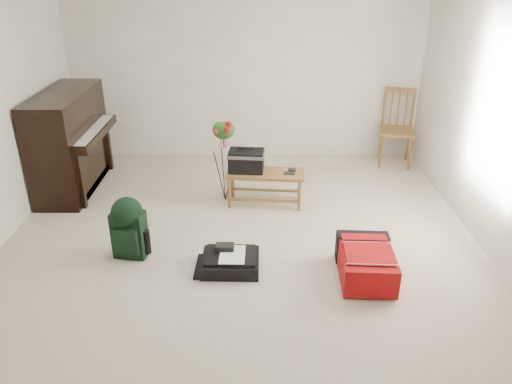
{
  "coord_description": "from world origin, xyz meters",
  "views": [
    {
      "loc": [
        0.17,
        -4.34,
        2.75
      ],
      "look_at": [
        0.16,
        0.35,
        0.51
      ],
      "focal_mm": 35.0,
      "sensor_mm": 36.0,
      "label": 1
    }
  ],
  "objects_px": {
    "red_suitcase": "(365,260)",
    "black_duffel": "(230,261)",
    "bench": "(252,165)",
    "green_backpack": "(128,225)",
    "piano": "(71,143)",
    "dining_chair": "(396,129)",
    "flower_stand": "(224,161)"
  },
  "relations": [
    {
      "from": "piano",
      "to": "red_suitcase",
      "type": "height_order",
      "value": "piano"
    },
    {
      "from": "dining_chair",
      "to": "green_backpack",
      "type": "bearing_deg",
      "value": -131.41
    },
    {
      "from": "red_suitcase",
      "to": "black_duffel",
      "type": "xyz_separation_m",
      "value": [
        -1.27,
        0.09,
        -0.08
      ]
    },
    {
      "from": "black_duffel",
      "to": "green_backpack",
      "type": "distance_m",
      "value": 1.07
    },
    {
      "from": "piano",
      "to": "flower_stand",
      "type": "height_order",
      "value": "piano"
    },
    {
      "from": "piano",
      "to": "bench",
      "type": "distance_m",
      "value": 2.35
    },
    {
      "from": "black_duffel",
      "to": "red_suitcase",
      "type": "bearing_deg",
      "value": -3.16
    },
    {
      "from": "bench",
      "to": "red_suitcase",
      "type": "relative_size",
      "value": 1.29
    },
    {
      "from": "bench",
      "to": "red_suitcase",
      "type": "xyz_separation_m",
      "value": [
        1.07,
        -1.51,
        -0.34
      ]
    },
    {
      "from": "bench",
      "to": "green_backpack",
      "type": "xyz_separation_m",
      "value": [
        -1.21,
        -1.18,
        -0.15
      ]
    },
    {
      "from": "piano",
      "to": "bench",
      "type": "relative_size",
      "value": 1.58
    },
    {
      "from": "flower_stand",
      "to": "black_duffel",
      "type": "bearing_deg",
      "value": -70.72
    },
    {
      "from": "piano",
      "to": "green_backpack",
      "type": "bearing_deg",
      "value": -56.76
    },
    {
      "from": "red_suitcase",
      "to": "green_backpack",
      "type": "height_order",
      "value": "green_backpack"
    },
    {
      "from": "dining_chair",
      "to": "red_suitcase",
      "type": "distance_m",
      "value": 3.01
    },
    {
      "from": "bench",
      "to": "red_suitcase",
      "type": "height_order",
      "value": "bench"
    },
    {
      "from": "black_duffel",
      "to": "flower_stand",
      "type": "relative_size",
      "value": 0.52
    },
    {
      "from": "bench",
      "to": "black_duffel",
      "type": "relative_size",
      "value": 1.72
    },
    {
      "from": "red_suitcase",
      "to": "black_duffel",
      "type": "distance_m",
      "value": 1.28
    },
    {
      "from": "red_suitcase",
      "to": "dining_chair",
      "type": "bearing_deg",
      "value": 73.92
    },
    {
      "from": "black_duffel",
      "to": "green_backpack",
      "type": "relative_size",
      "value": 0.87
    },
    {
      "from": "dining_chair",
      "to": "black_duffel",
      "type": "relative_size",
      "value": 1.93
    },
    {
      "from": "green_backpack",
      "to": "dining_chair",
      "type": "bearing_deg",
      "value": 47.37
    },
    {
      "from": "red_suitcase",
      "to": "piano",
      "type": "bearing_deg",
      "value": 152.19
    },
    {
      "from": "piano",
      "to": "red_suitcase",
      "type": "bearing_deg",
      "value": -30.57
    },
    {
      "from": "red_suitcase",
      "to": "black_duffel",
      "type": "relative_size",
      "value": 1.33
    },
    {
      "from": "black_duffel",
      "to": "flower_stand",
      "type": "height_order",
      "value": "flower_stand"
    },
    {
      "from": "piano",
      "to": "red_suitcase",
      "type": "relative_size",
      "value": 2.03
    },
    {
      "from": "bench",
      "to": "flower_stand",
      "type": "distance_m",
      "value": 0.35
    },
    {
      "from": "piano",
      "to": "dining_chair",
      "type": "height_order",
      "value": "piano"
    },
    {
      "from": "bench",
      "to": "black_duffel",
      "type": "distance_m",
      "value": 1.49
    },
    {
      "from": "piano",
      "to": "dining_chair",
      "type": "bearing_deg",
      "value": 10.95
    }
  ]
}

